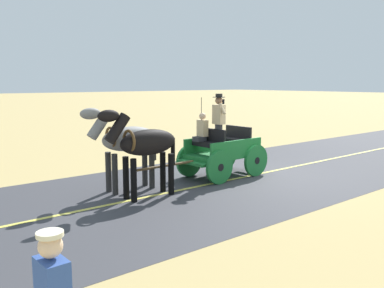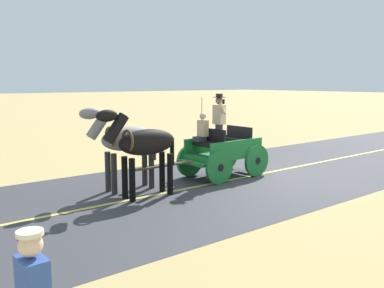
# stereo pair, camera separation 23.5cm
# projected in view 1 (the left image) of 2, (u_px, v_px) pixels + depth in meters

# --- Properties ---
(ground_plane) EXTENTS (200.00, 200.00, 0.00)m
(ground_plane) POSITION_uv_depth(u_px,v_px,m) (257.00, 175.00, 12.83)
(ground_plane) COLOR tan
(road_surface) EXTENTS (6.59, 160.00, 0.01)m
(road_surface) POSITION_uv_depth(u_px,v_px,m) (257.00, 174.00, 12.83)
(road_surface) COLOR #38383D
(road_surface) RESTS_ON ground
(road_centre_stripe) EXTENTS (0.12, 160.00, 0.00)m
(road_centre_stripe) POSITION_uv_depth(u_px,v_px,m) (257.00, 174.00, 12.83)
(road_centre_stripe) COLOR #DBCC4C
(road_centre_stripe) RESTS_ON road_surface
(horse_drawn_carriage) EXTENTS (1.46, 4.51, 2.50)m
(horse_drawn_carriage) POSITION_uv_depth(u_px,v_px,m) (221.00, 150.00, 12.45)
(horse_drawn_carriage) COLOR #1E7233
(horse_drawn_carriage) RESTS_ON ground
(horse_near_side) EXTENTS (0.57, 2.13, 2.21)m
(horse_near_side) POSITION_uv_depth(u_px,v_px,m) (145.00, 145.00, 10.11)
(horse_near_side) COLOR black
(horse_near_side) RESTS_ON ground
(horse_off_side) EXTENTS (0.61, 2.13, 2.21)m
(horse_off_side) POSITION_uv_depth(u_px,v_px,m) (126.00, 141.00, 10.75)
(horse_off_side) COLOR gray
(horse_off_side) RESTS_ON ground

